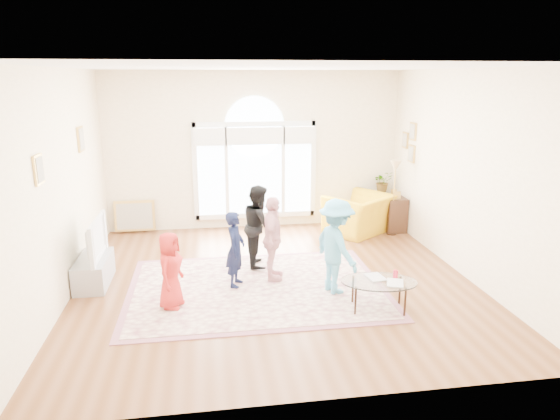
{
  "coord_description": "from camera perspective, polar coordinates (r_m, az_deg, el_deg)",
  "views": [
    {
      "loc": [
        -1.0,
        -7.13,
        3.07
      ],
      "look_at": [
        0.12,
        0.3,
        1.06
      ],
      "focal_mm": 32.0,
      "sensor_mm": 36.0,
      "label": 1
    }
  ],
  "objects": [
    {
      "name": "ground",
      "position": [
        7.83,
        -0.53,
        -8.1
      ],
      "size": [
        6.0,
        6.0,
        0.0
      ],
      "primitive_type": "plane",
      "color": "#5C3418",
      "rests_on": "ground"
    },
    {
      "name": "room_shell",
      "position": [
        10.13,
        -2.76,
        6.45
      ],
      "size": [
        6.0,
        6.0,
        6.0
      ],
      "color": "#FFEECA",
      "rests_on": "ground"
    },
    {
      "name": "area_rug",
      "position": [
        7.58,
        -2.67,
        -8.85
      ],
      "size": [
        3.6,
        2.6,
        0.02
      ],
      "primitive_type": "cube",
      "color": "beige",
      "rests_on": "ground"
    },
    {
      "name": "rug_border",
      "position": [
        7.58,
        -2.67,
        -8.88
      ],
      "size": [
        3.8,
        2.8,
        0.01
      ],
      "primitive_type": "cube",
      "color": "#915765",
      "rests_on": "ground"
    },
    {
      "name": "tv_console",
      "position": [
        8.16,
        -20.49,
        -6.54
      ],
      "size": [
        0.45,
        1.0,
        0.42
      ],
      "primitive_type": "cube",
      "color": "#95979D",
      "rests_on": "ground"
    },
    {
      "name": "television",
      "position": [
        7.99,
        -20.77,
        -3.1
      ],
      "size": [
        0.17,
        1.06,
        0.61
      ],
      "color": "black",
      "rests_on": "tv_console"
    },
    {
      "name": "coffee_table",
      "position": [
        6.9,
        11.24,
        -8.11
      ],
      "size": [
        1.13,
        0.84,
        0.54
      ],
      "rotation": [
        0.0,
        0.0,
        -0.2
      ],
      "color": "silver",
      "rests_on": "ground"
    },
    {
      "name": "armchair",
      "position": [
        10.17,
        9.02,
        -0.47
      ],
      "size": [
        1.59,
        1.56,
        0.78
      ],
      "primitive_type": "imported",
      "rotation": [
        0.0,
        0.0,
        3.78
      ],
      "color": "gold",
      "rests_on": "ground"
    },
    {
      "name": "side_cabinet",
      "position": [
        10.47,
        12.93,
        -0.46
      ],
      "size": [
        0.4,
        0.5,
        0.7
      ],
      "primitive_type": "cube",
      "color": "black",
      "rests_on": "ground"
    },
    {
      "name": "floor_lamp",
      "position": [
        10.01,
        13.04,
        4.31
      ],
      "size": [
        0.26,
        0.26,
        1.51
      ],
      "color": "black",
      "rests_on": "ground"
    },
    {
      "name": "plant_pedestal",
      "position": [
        10.93,
        11.51,
        0.28
      ],
      "size": [
        0.2,
        0.2,
        0.7
      ],
      "primitive_type": "cylinder",
      "color": "white",
      "rests_on": "ground"
    },
    {
      "name": "potted_plant",
      "position": [
        10.81,
        11.67,
        3.2
      ],
      "size": [
        0.44,
        0.39,
        0.44
      ],
      "primitive_type": "imported",
      "rotation": [
        0.0,
        0.0,
        0.14
      ],
      "color": "#33722D",
      "rests_on": "plant_pedestal"
    },
    {
      "name": "leaning_picture",
      "position": [
        10.59,
        -16.13,
        -2.46
      ],
      "size": [
        0.8,
        0.14,
        0.62
      ],
      "primitive_type": "cube",
      "rotation": [
        -0.14,
        0.0,
        0.0
      ],
      "color": "tan",
      "rests_on": "ground"
    },
    {
      "name": "child_red",
      "position": [
        6.93,
        -12.43,
        -6.72
      ],
      "size": [
        0.48,
        0.6,
        1.06
      ],
      "primitive_type": "imported",
      "rotation": [
        0.0,
        0.0,
        1.25
      ],
      "color": "red",
      "rests_on": "area_rug"
    },
    {
      "name": "child_navy",
      "position": [
        7.46,
        -5.12,
        -4.46
      ],
      "size": [
        0.39,
        0.48,
        1.15
      ],
      "primitive_type": "imported",
      "rotation": [
        0.0,
        0.0,
        1.27
      ],
      "color": "black",
      "rests_on": "area_rug"
    },
    {
      "name": "child_black",
      "position": [
        8.21,
        -2.39,
        -1.81
      ],
      "size": [
        0.53,
        0.68,
        1.36
      ],
      "primitive_type": "imported",
      "rotation": [
        0.0,
        0.0,
        1.54
      ],
      "color": "black",
      "rests_on": "area_rug"
    },
    {
      "name": "child_pink",
      "position": [
        7.63,
        -0.86,
        -3.31
      ],
      "size": [
        0.47,
        0.82,
        1.31
      ],
      "primitive_type": "imported",
      "rotation": [
        0.0,
        0.0,
        1.37
      ],
      "color": "#EFA7AD",
      "rests_on": "area_rug"
    },
    {
      "name": "child_blue",
      "position": [
        7.23,
        6.44,
        -4.14
      ],
      "size": [
        0.78,
        1.02,
        1.39
      ],
      "primitive_type": "imported",
      "rotation": [
        0.0,
        0.0,
        1.9
      ],
      "color": "#50A7CD",
      "rests_on": "area_rug"
    }
  ]
}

